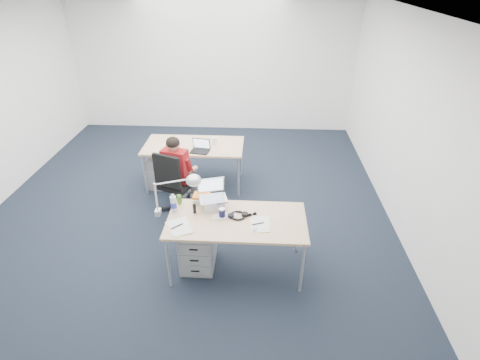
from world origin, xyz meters
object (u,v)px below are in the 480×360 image
at_px(silver_laptop, 213,196).
at_px(desk_lamp, 171,194).
at_px(seated_person, 180,171).
at_px(dark_laptop, 200,146).
at_px(water_bottle, 173,203).
at_px(sunglasses, 252,215).
at_px(desk_near, 237,223).
at_px(drawer_pedestal_far, 162,169).
at_px(computer_mouse, 254,228).
at_px(desk_far, 194,148).
at_px(cordless_phone, 195,209).
at_px(can_koozie, 222,213).
at_px(wireless_keyboard, 225,216).
at_px(bear_figurine, 179,199).
at_px(drawer_pedestal_near, 198,247).
at_px(far_cup, 215,141).
at_px(headphones, 238,215).
at_px(book_stack, 202,198).
at_px(office_chair, 177,194).

distance_m(silver_laptop, desk_lamp, 0.50).
bearing_deg(seated_person, dark_laptop, 73.35).
relative_size(water_bottle, sunglasses, 2.05).
xyz_separation_m(desk_near, water_bottle, (-0.75, 0.13, 0.16)).
height_order(drawer_pedestal_far, computer_mouse, computer_mouse).
relative_size(computer_mouse, water_bottle, 0.39).
height_order(desk_far, cordless_phone, cordless_phone).
height_order(computer_mouse, can_koozie, can_koozie).
bearing_deg(silver_laptop, desk_far, 90.43).
height_order(can_koozie, desk_lamp, desk_lamp).
distance_m(can_koozie, cordless_phone, 0.33).
height_order(seated_person, dark_laptop, seated_person).
height_order(wireless_keyboard, bear_figurine, bear_figurine).
distance_m(drawer_pedestal_near, far_cup, 2.08).
bearing_deg(far_cup, headphones, -75.87).
xyz_separation_m(bear_figurine, dark_laptop, (0.03, 1.46, 0.04)).
bearing_deg(drawer_pedestal_near, silver_laptop, 45.62).
relative_size(seated_person, sunglasses, 10.53).
height_order(water_bottle, cordless_phone, water_bottle).
height_order(seated_person, headphones, seated_person).
xyz_separation_m(can_koozie, water_bottle, (-0.58, 0.09, 0.06)).
relative_size(headphones, desk_lamp, 0.42).
bearing_deg(sunglasses, book_stack, 132.81).
bearing_deg(desk_far, office_chair, -100.04).
relative_size(can_koozie, bear_figurine, 0.88).
relative_size(wireless_keyboard, can_koozie, 2.25).
bearing_deg(can_koozie, desk_lamp, 179.46).
xyz_separation_m(seated_person, drawer_pedestal_far, (-0.45, 0.62, -0.33)).
bearing_deg(sunglasses, far_cup, 84.38).
relative_size(silver_laptop, dark_laptop, 1.21).
height_order(seated_person, water_bottle, seated_person).
height_order(headphones, water_bottle, water_bottle).
bearing_deg(silver_laptop, bear_figurine, 155.28).
xyz_separation_m(drawer_pedestal_near, headphones, (0.49, 0.02, 0.47)).
xyz_separation_m(computer_mouse, book_stack, (-0.66, 0.52, 0.03)).
distance_m(drawer_pedestal_near, wireless_keyboard, 0.57).
height_order(wireless_keyboard, cordless_phone, cordless_phone).
xyz_separation_m(drawer_pedestal_far, sunglasses, (1.56, -1.88, 0.47)).
distance_m(desk_near, book_stack, 0.58).
distance_m(silver_laptop, dark_laptop, 1.57).
xyz_separation_m(silver_laptop, sunglasses, (0.47, -0.14, -0.16)).
bearing_deg(dark_laptop, sunglasses, -53.01).
bearing_deg(can_koozie, drawer_pedestal_near, -179.66).
xyz_separation_m(desk_far, far_cup, (0.34, 0.05, 0.10)).
bearing_deg(book_stack, can_koozie, -48.34).
bearing_deg(silver_laptop, can_koozie, -72.63).
bearing_deg(cordless_phone, drawer_pedestal_near, -71.32).
relative_size(headphones, can_koozie, 2.03).
bearing_deg(silver_laptop, drawer_pedestal_near, -150.66).
bearing_deg(bear_figurine, desk_near, -20.81).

